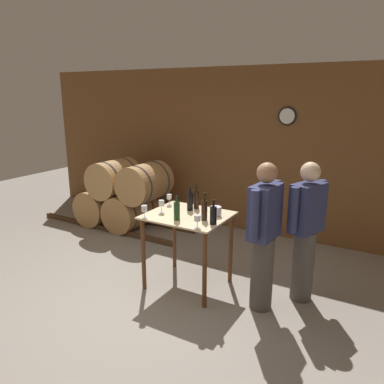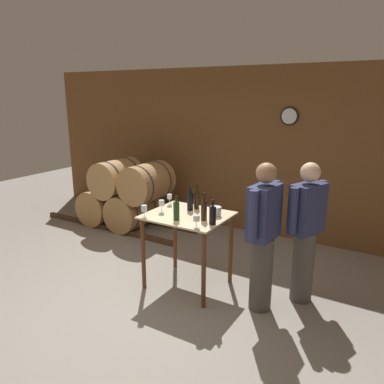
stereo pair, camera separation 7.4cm
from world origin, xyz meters
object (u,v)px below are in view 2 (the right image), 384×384
object	(u,v)px
wine_bottle_far_left	(190,201)
person_host	(263,235)
wine_bottle_center	(176,210)
wine_bottle_right	(204,210)
wine_bottle_left	(197,199)
wine_glass_near_left	(170,197)
wine_glass_near_right	(161,203)
wine_bottle_far_right	(213,215)
wine_glass_near_center	(144,209)
person_visitor_with_scarf	(306,230)
wine_glass_far_side	(196,219)
ice_bucket	(216,211)

from	to	relation	value
wine_bottle_far_left	person_host	world-z (taller)	person_host
wine_bottle_center	wine_bottle_right	size ratio (longest dim) A/B	0.88
wine_bottle_left	wine_glass_near_left	size ratio (longest dim) A/B	2.23
wine_glass_near_right	wine_bottle_far_right	bearing A→B (deg)	-4.84
wine_glass_near_right	wine_glass_near_center	bearing A→B (deg)	-102.61
wine_bottle_right	person_visitor_with_scarf	bearing A→B (deg)	23.97
wine_bottle_left	wine_glass_near_center	world-z (taller)	wine_bottle_left
wine_glass_far_side	person_host	distance (m)	0.71
wine_glass_far_side	wine_bottle_center	bearing A→B (deg)	162.01
wine_bottle_center	person_host	distance (m)	0.98
wine_glass_near_left	ice_bucket	size ratio (longest dim) A/B	1.06
person_host	wine_bottle_center	bearing A→B (deg)	-168.46
wine_bottle_far_right	person_visitor_with_scarf	bearing A→B (deg)	31.20
wine_bottle_right	wine_glass_near_left	size ratio (longest dim) A/B	2.28
wine_bottle_left	wine_glass_near_center	bearing A→B (deg)	-119.16
wine_glass_near_right	wine_glass_far_side	distance (m)	0.67
wine_bottle_right	wine_bottle_far_right	world-z (taller)	wine_bottle_right
wine_bottle_far_left	person_host	distance (m)	1.04
wine_bottle_far_left	person_visitor_with_scarf	world-z (taller)	person_visitor_with_scarf
wine_glass_near_left	wine_glass_far_side	world-z (taller)	same
wine_bottle_left	wine_bottle_far_right	world-z (taller)	wine_bottle_left
wine_bottle_far_left	wine_glass_far_side	bearing A→B (deg)	-52.43
wine_glass_near_center	wine_bottle_far_left	bearing A→B (deg)	58.70
wine_bottle_far_left	wine_glass_near_right	distance (m)	0.35
wine_bottle_left	wine_glass_near_left	distance (m)	0.37
ice_bucket	wine_glass_far_side	bearing A→B (deg)	-88.93
wine_bottle_far_left	wine_glass_far_side	world-z (taller)	wine_bottle_far_left
wine_glass_near_left	person_visitor_with_scarf	xyz separation A→B (m)	(1.68, 0.16, -0.17)
ice_bucket	person_visitor_with_scarf	size ratio (longest dim) A/B	0.08
ice_bucket	wine_glass_near_center	bearing A→B (deg)	-145.27
wine_glass_near_center	wine_glass_near_left	bearing A→B (deg)	93.54
wine_bottle_center	person_visitor_with_scarf	size ratio (longest dim) A/B	0.18
wine_bottle_far_right	wine_bottle_right	bearing A→B (deg)	153.78
wine_bottle_right	wine_glass_near_center	xyz separation A→B (m)	(-0.63, -0.27, -0.02)
person_visitor_with_scarf	wine_bottle_left	bearing A→B (deg)	-174.76
wine_glass_near_left	wine_glass_far_side	bearing A→B (deg)	-37.40
wine_bottle_right	wine_glass_near_right	world-z (taller)	wine_bottle_right
wine_glass_far_side	person_host	xyz separation A→B (m)	(0.63, 0.30, -0.16)
person_visitor_with_scarf	wine_bottle_far_left	bearing A→B (deg)	-170.64
wine_glass_near_right	ice_bucket	bearing A→B (deg)	18.64
wine_bottle_right	wine_glass_near_left	distance (m)	0.72
wine_glass_near_left	wine_glass_near_center	world-z (taller)	wine_glass_near_center
ice_bucket	wine_glass_near_left	bearing A→B (deg)	172.15
wine_bottle_far_right	wine_glass_near_right	distance (m)	0.72
wine_bottle_left	wine_glass_far_side	xyz separation A→B (m)	(0.34, -0.59, -0.02)
wine_bottle_far_left	person_host	bearing A→B (deg)	-10.63
wine_bottle_far_left	wine_glass_near_center	xyz separation A→B (m)	(-0.31, -0.50, -0.01)
wine_glass_near_center	person_visitor_with_scarf	world-z (taller)	person_visitor_with_scarf
wine_bottle_far_left	wine_glass_near_left	size ratio (longest dim) A/B	2.10
wine_bottle_right	wine_glass_far_side	distance (m)	0.26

